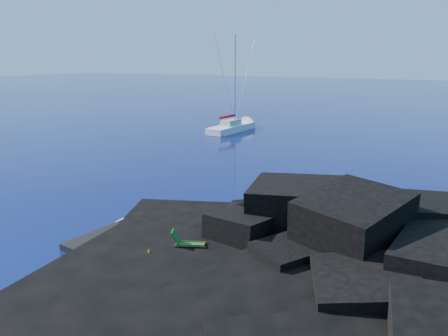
# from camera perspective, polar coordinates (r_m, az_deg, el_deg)

# --- Properties ---
(ground) EXTENTS (400.00, 400.00, 0.00)m
(ground) POSITION_cam_1_polar(r_m,az_deg,el_deg) (25.83, -17.15, -8.57)
(ground) COLOR #040339
(ground) RESTS_ON ground
(headland) EXTENTS (24.00, 24.00, 3.60)m
(headland) POSITION_cam_1_polar(r_m,az_deg,el_deg) (22.04, 14.25, -12.44)
(headland) COLOR black
(headland) RESTS_ON ground
(beach) EXTENTS (9.08, 6.86, 0.70)m
(beach) POSITION_cam_1_polar(r_m,az_deg,el_deg) (23.36, -8.39, -10.55)
(beach) COLOR black
(beach) RESTS_ON ground
(surf_foam) EXTENTS (10.00, 8.00, 0.06)m
(surf_foam) POSITION_cam_1_polar(r_m,az_deg,el_deg) (26.53, -1.61, -7.29)
(surf_foam) COLOR white
(surf_foam) RESTS_ON ground
(sailboat) EXTENTS (3.47, 12.34, 12.78)m
(sailboat) POSITION_cam_1_polar(r_m,az_deg,el_deg) (59.66, 1.15, 4.85)
(sailboat) COLOR white
(sailboat) RESTS_ON ground
(deck_chair) EXTENTS (1.80, 1.35, 1.13)m
(deck_chair) POSITION_cam_1_polar(r_m,az_deg,el_deg) (22.07, -4.41, -9.35)
(deck_chair) COLOR #16631D
(deck_chair) RESTS_ON beach
(towel) EXTENTS (2.22, 1.12, 0.06)m
(towel) POSITION_cam_1_polar(r_m,az_deg,el_deg) (21.22, -6.97, -12.03)
(towel) COLOR white
(towel) RESTS_ON beach
(sunbather) EXTENTS (1.59, 0.45, 0.21)m
(sunbather) POSITION_cam_1_polar(r_m,az_deg,el_deg) (21.16, -6.98, -11.71)
(sunbather) COLOR #AE765B
(sunbather) RESTS_ON towel
(marker_cone) EXTENTS (0.41, 0.41, 0.49)m
(marker_cone) POSITION_cam_1_polar(r_m,az_deg,el_deg) (21.71, -9.74, -10.87)
(marker_cone) COLOR orange
(marker_cone) RESTS_ON beach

